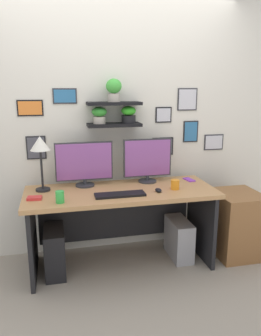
# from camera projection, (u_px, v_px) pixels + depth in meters

# --- Properties ---
(ground_plane) EXTENTS (8.00, 8.00, 0.00)m
(ground_plane) POSITION_uv_depth(u_px,v_px,m) (122.00, 264.00, 3.22)
(ground_plane) COLOR gray
(back_wall_assembly) EXTENTS (4.40, 0.24, 2.70)m
(back_wall_assembly) POSITION_uv_depth(u_px,v_px,m) (112.00, 119.00, 3.31)
(back_wall_assembly) COLOR silver
(back_wall_assembly) RESTS_ON ground
(desk) EXTENTS (1.74, 0.68, 0.75)m
(desk) POSITION_uv_depth(u_px,v_px,m) (120.00, 209.00, 3.14)
(desk) COLOR tan
(desk) RESTS_ON ground
(monitor_left) EXTENTS (0.54, 0.18, 0.42)m
(monitor_left) POSITION_uv_depth(u_px,v_px,m) (84.00, 164.00, 3.13)
(monitor_left) COLOR #2D2D33
(monitor_left) RESTS_ON desk
(monitor_right) EXTENTS (0.48, 0.18, 0.43)m
(monitor_right) POSITION_uv_depth(u_px,v_px,m) (148.00, 160.00, 3.26)
(monitor_right) COLOR #2D2D33
(monitor_right) RESTS_ON desk
(keyboard) EXTENTS (0.44, 0.14, 0.02)m
(keyboard) POSITION_uv_depth(u_px,v_px,m) (120.00, 195.00, 2.88)
(keyboard) COLOR black
(keyboard) RESTS_ON desk
(computer_mouse) EXTENTS (0.06, 0.09, 0.03)m
(computer_mouse) POSITION_uv_depth(u_px,v_px,m) (158.00, 190.00, 2.99)
(computer_mouse) COLOR black
(computer_mouse) RESTS_ON desk
(desk_lamp) EXTENTS (0.18, 0.18, 0.50)m
(desk_lamp) POSITION_uv_depth(u_px,v_px,m) (40.00, 148.00, 2.93)
(desk_lamp) COLOR black
(desk_lamp) RESTS_ON desk
(cell_phone) EXTENTS (0.09, 0.15, 0.01)m
(cell_phone) POSITION_uv_depth(u_px,v_px,m) (189.00, 180.00, 3.36)
(cell_phone) COLOR purple
(cell_phone) RESTS_ON desk
(coffee_mug) EXTENTS (0.08, 0.08, 0.09)m
(coffee_mug) POSITION_uv_depth(u_px,v_px,m) (175.00, 185.00, 3.06)
(coffee_mug) COLOR orange
(coffee_mug) RESTS_ON desk
(pen_cup) EXTENTS (0.07, 0.07, 0.10)m
(pen_cup) POSITION_uv_depth(u_px,v_px,m) (60.00, 197.00, 2.70)
(pen_cup) COLOR green
(pen_cup) RESTS_ON desk
(scissors_tray) EXTENTS (0.13, 0.09, 0.02)m
(scissors_tray) POSITION_uv_depth(u_px,v_px,m) (34.00, 198.00, 2.79)
(scissors_tray) COLOR red
(scissors_tray) RESTS_ON desk
(drawer_cabinet) EXTENTS (0.44, 0.50, 0.65)m
(drawer_cabinet) POSITION_uv_depth(u_px,v_px,m) (236.00, 224.00, 3.35)
(drawer_cabinet) COLOR brown
(drawer_cabinet) RESTS_ON ground
(computer_tower_left) EXTENTS (0.18, 0.40, 0.43)m
(computer_tower_left) POSITION_uv_depth(u_px,v_px,m) (55.00, 251.00, 3.03)
(computer_tower_left) COLOR black
(computer_tower_left) RESTS_ON ground
(computer_tower_right) EXTENTS (0.18, 0.40, 0.39)m
(computer_tower_right) POSITION_uv_depth(u_px,v_px,m) (179.00, 239.00, 3.32)
(computer_tower_right) COLOR #99999E
(computer_tower_right) RESTS_ON ground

